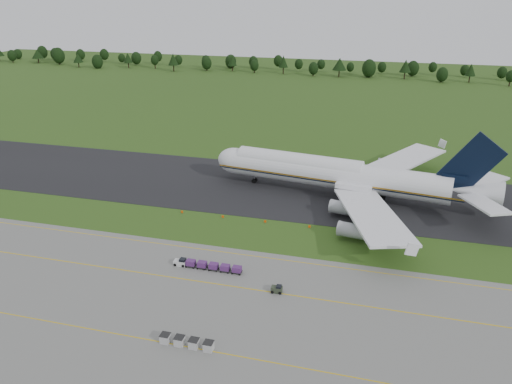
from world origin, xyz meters
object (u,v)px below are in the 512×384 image
(aircraft, at_px, (340,174))
(uld_row, at_px, (187,342))
(edge_markers, at_px, (244,219))
(baggage_train, at_px, (206,265))
(utility_cart, at_px, (277,290))

(aircraft, relative_size, uld_row, 8.75)
(uld_row, relative_size, edge_markers, 0.27)
(aircraft, height_order, baggage_train, aircraft)
(uld_row, distance_m, edge_markers, 46.25)
(aircraft, bearing_deg, edge_markers, -134.08)
(baggage_train, relative_size, uld_row, 1.62)
(aircraft, relative_size, edge_markers, 2.36)
(aircraft, xyz_separation_m, baggage_train, (-21.30, -44.64, -5.25))
(baggage_train, relative_size, utility_cart, 6.83)
(utility_cart, height_order, uld_row, uld_row)
(baggage_train, height_order, edge_markers, baggage_train)
(utility_cart, xyz_separation_m, uld_row, (-10.25, -18.11, 0.21))
(aircraft, relative_size, utility_cart, 36.85)
(utility_cart, distance_m, uld_row, 20.81)
(uld_row, bearing_deg, aircraft, 76.37)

